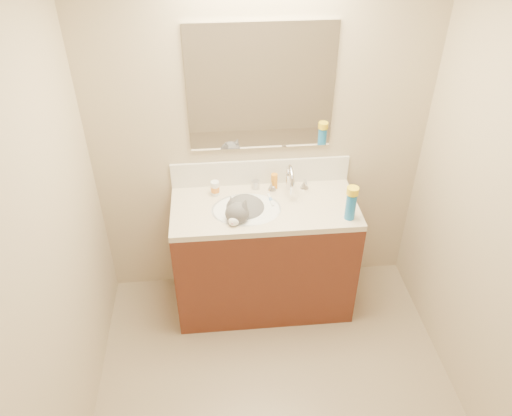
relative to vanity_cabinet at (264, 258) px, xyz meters
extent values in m
cube|color=#BCA98C|center=(0.00, 0.28, 0.84)|extent=(2.20, 0.04, 2.50)
cube|color=#BCA98C|center=(-1.10, -0.97, 0.84)|extent=(0.04, 2.50, 2.50)
cube|color=#532316|center=(0.00, 0.00, 0.00)|extent=(1.20, 0.55, 0.82)
cube|color=beige|center=(0.00, 0.00, 0.43)|extent=(1.20, 0.55, 0.04)
ellipsoid|color=white|center=(-0.12, -0.03, 0.38)|extent=(0.45, 0.36, 0.14)
cylinder|color=silver|center=(0.18, 0.18, 0.51)|extent=(0.04, 0.04, 0.11)
torus|color=silver|center=(0.18, 0.12, 0.56)|extent=(0.03, 0.20, 0.20)
cylinder|color=silver|center=(0.18, 0.04, 0.53)|extent=(0.03, 0.03, 0.06)
cone|color=silver|center=(0.07, 0.18, 0.48)|extent=(0.06, 0.06, 0.06)
cone|color=silver|center=(0.29, 0.18, 0.48)|extent=(0.06, 0.06, 0.06)
ellipsoid|color=#535153|center=(-0.12, 0.00, 0.40)|extent=(0.39, 0.40, 0.21)
ellipsoid|color=#535153|center=(-0.18, -0.14, 0.50)|extent=(0.19, 0.18, 0.14)
ellipsoid|color=#535153|center=(-0.16, -0.08, 0.46)|extent=(0.14, 0.14, 0.13)
cone|color=#535153|center=(-0.22, -0.10, 0.57)|extent=(0.08, 0.09, 0.09)
cone|color=#535153|center=(-0.14, -0.14, 0.57)|extent=(0.09, 0.09, 0.09)
ellipsoid|color=white|center=(-0.21, -0.19, 0.48)|extent=(0.08, 0.07, 0.06)
ellipsoid|color=white|center=(-0.17, -0.10, 0.40)|extent=(0.12, 0.10, 0.12)
sphere|color=#D18795|center=(-0.22, -0.21, 0.48)|extent=(0.01, 0.01, 0.01)
cylinder|color=#535153|center=(-0.01, -0.07, 0.34)|extent=(0.07, 0.22, 0.04)
cube|color=silver|center=(0.00, 0.26, 0.54)|extent=(1.20, 0.02, 0.18)
cube|color=white|center=(0.00, 0.26, 1.13)|extent=(0.90, 0.02, 0.80)
cylinder|color=white|center=(-0.31, 0.15, 0.50)|extent=(0.07, 0.07, 0.10)
cylinder|color=orange|center=(-0.31, 0.15, 0.49)|extent=(0.08, 0.08, 0.04)
cylinder|color=#B7B7BC|center=(-0.04, 0.20, 0.48)|extent=(0.06, 0.06, 0.06)
cylinder|color=orange|center=(0.09, 0.19, 0.51)|extent=(0.05, 0.05, 0.11)
cube|color=white|center=(0.05, 0.05, 0.45)|extent=(0.03, 0.14, 0.01)
cube|color=#6C9CE6|center=(0.05, 0.05, 0.46)|extent=(0.02, 0.03, 0.02)
cylinder|color=blue|center=(0.51, -0.18, 0.54)|extent=(0.08, 0.08, 0.17)
cylinder|color=yellow|center=(0.51, -0.18, 0.65)|extent=(0.10, 0.10, 0.04)
camera|label=1|loc=(-0.30, -2.59, 2.32)|focal=35.00mm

